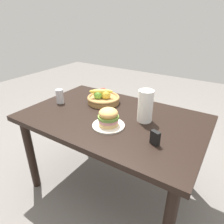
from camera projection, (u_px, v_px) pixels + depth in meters
The scene contains 8 objects.
ground_plane at pixel (112, 186), 1.90m from camera, with size 8.00×8.00×0.00m, color slate.
dining_table at pixel (112, 127), 1.61m from camera, with size 1.40×0.90×0.75m.
plate at pixel (108, 125), 1.42m from camera, with size 0.23×0.23×0.01m, color silver.
sandwich at pixel (108, 117), 1.39m from camera, with size 0.15×0.15×0.13m.
soda_can at pixel (60, 96), 1.77m from camera, with size 0.07×0.07×0.13m.
fruit_basket at pixel (103, 98), 1.78m from camera, with size 0.29×0.29×0.14m.
paper_towel_roll at pixel (145, 106), 1.44m from camera, with size 0.11×0.11×0.24m, color white.
napkin_holder at pixel (155, 138), 1.21m from camera, with size 0.06×0.03×0.09m, color black.
Camera 1 is at (0.75, -1.17, 1.47)m, focal length 32.03 mm.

